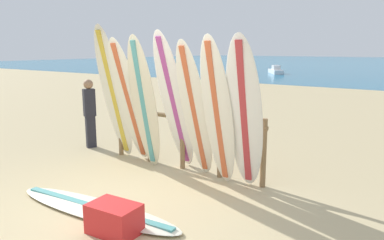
# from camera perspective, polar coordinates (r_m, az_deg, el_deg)

# --- Properties ---
(ground_plane) EXTENTS (120.00, 120.00, 0.00)m
(ground_plane) POSITION_cam_1_polar(r_m,az_deg,el_deg) (5.23, -13.08, -13.50)
(ground_plane) COLOR tan
(surfboard_rack) EXTENTS (3.24, 0.09, 1.10)m
(surfboard_rack) POSITION_cam_1_polar(r_m,az_deg,el_deg) (6.56, -1.50, -1.93)
(surfboard_rack) COLOR olive
(surfboard_rack) RESTS_ON ground
(surfboard_leaning_far_left) EXTENTS (0.61, 0.79, 2.59)m
(surfboard_leaning_far_left) POSITION_cam_1_polar(r_m,az_deg,el_deg) (7.20, -12.02, 4.01)
(surfboard_leaning_far_left) COLOR white
(surfboard_leaning_far_left) RESTS_ON ground
(surfboard_leaning_left) EXTENTS (0.66, 1.05, 2.35)m
(surfboard_leaning_left) POSITION_cam_1_polar(r_m,az_deg,el_deg) (6.79, -9.60, 2.65)
(surfboard_leaning_left) COLOR white
(surfboard_leaning_left) RESTS_ON ground
(surfboard_leaning_center_left) EXTENTS (0.57, 0.68, 2.39)m
(surfboard_leaning_center_left) POSITION_cam_1_polar(r_m,az_deg,el_deg) (6.45, -7.45, 2.45)
(surfboard_leaning_center_left) COLOR beige
(surfboard_leaning_center_left) RESTS_ON ground
(surfboard_leaning_center) EXTENTS (0.62, 1.13, 2.45)m
(surfboard_leaning_center) POSITION_cam_1_polar(r_m,az_deg,el_deg) (6.22, -2.73, 2.50)
(surfboard_leaning_center) COLOR white
(surfboard_leaning_center) RESTS_ON ground
(surfboard_leaning_center_right) EXTENTS (0.54, 0.93, 2.30)m
(surfboard_leaning_center_right) POSITION_cam_1_polar(r_m,az_deg,el_deg) (5.88, 0.47, 1.27)
(surfboard_leaning_center_right) COLOR white
(surfboard_leaning_center_right) RESTS_ON ground
(surfboard_leaning_right) EXTENTS (0.53, 0.69, 2.37)m
(surfboard_leaning_right) POSITION_cam_1_polar(r_m,az_deg,el_deg) (5.58, 4.04, 1.05)
(surfboard_leaning_right) COLOR white
(surfboard_leaning_right) RESTS_ON ground
(surfboard_leaning_far_right) EXTENTS (0.65, 0.82, 2.37)m
(surfboard_leaning_far_right) POSITION_cam_1_polar(r_m,az_deg,el_deg) (5.44, 8.16, 0.75)
(surfboard_leaning_far_right) COLOR white
(surfboard_leaning_far_right) RESTS_ON ground
(surfboard_lying_on_sand) EXTENTS (2.80, 0.78, 0.08)m
(surfboard_lying_on_sand) POSITION_cam_1_polar(r_m,az_deg,el_deg) (5.24, -14.89, -13.16)
(surfboard_lying_on_sand) COLOR silver
(surfboard_lying_on_sand) RESTS_ON ground
(beachgoer_standing) EXTENTS (0.23, 0.28, 1.50)m
(beachgoer_standing) POSITION_cam_1_polar(r_m,az_deg,el_deg) (8.27, -15.62, 1.43)
(beachgoer_standing) COLOR #26262D
(beachgoer_standing) RESTS_ON ground
(small_boat_offshore) EXTENTS (2.20, 2.68, 0.71)m
(small_boat_offshore) POSITION_cam_1_polar(r_m,az_deg,el_deg) (32.83, 12.90, 7.49)
(small_boat_offshore) COLOR silver
(small_boat_offshore) RESTS_ON ocean_water
(cooler_box) EXTENTS (0.63, 0.44, 0.36)m
(cooler_box) POSITION_cam_1_polar(r_m,az_deg,el_deg) (4.56, -11.99, -14.77)
(cooler_box) COLOR red
(cooler_box) RESTS_ON ground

